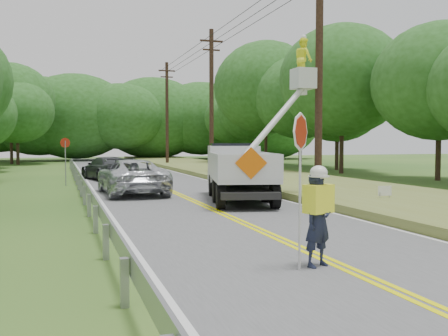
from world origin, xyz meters
name	(u,v)px	position (x,y,z in m)	size (l,w,h in m)	color
ground	(315,256)	(0.00, 0.00, 0.00)	(140.00, 140.00, 0.00)	#27511C
road	(171,191)	(0.00, 14.00, 0.01)	(7.20, 96.00, 0.03)	#515254
guardrail	(81,180)	(-4.02, 14.91, 0.55)	(0.18, 48.00, 0.77)	gray
utility_poles	(248,89)	(5.00, 17.02, 5.27)	(1.60, 43.30, 10.00)	black
tall_grass_verge	(307,184)	(7.10, 14.00, 0.15)	(7.00, 96.00, 0.30)	olive
treeline_right	(331,90)	(15.44, 25.99, 6.40)	(11.21, 54.39, 12.39)	#332319
treeline_horizon	(109,117)	(1.03, 56.37, 5.50)	(56.33, 15.23, 11.48)	#204B16
flagger	(318,212)	(-0.43, -0.87, 1.03)	(1.07, 0.67, 2.84)	#191E33
bucket_truck	(242,163)	(2.15, 10.14, 1.48)	(4.72, 6.78, 6.41)	black
suv_silver	(132,177)	(-1.92, 13.28, 0.79)	(2.55, 5.54, 1.54)	silver
suv_darkgrey	(106,168)	(-2.27, 22.10, 0.73)	(1.98, 4.87, 1.41)	#3B3E42
stop_sign_permanent	(65,154)	(-4.67, 18.70, 1.69)	(0.52, 0.20, 2.55)	gray
yard_sign	(385,192)	(6.25, 6.32, 0.53)	(0.50, 0.12, 0.73)	white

